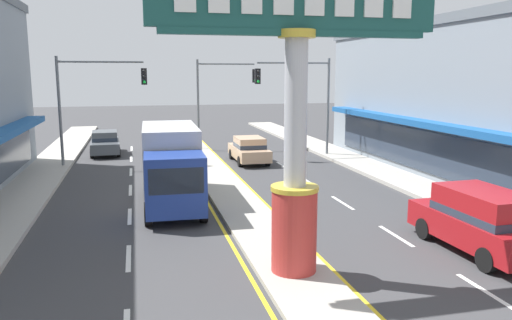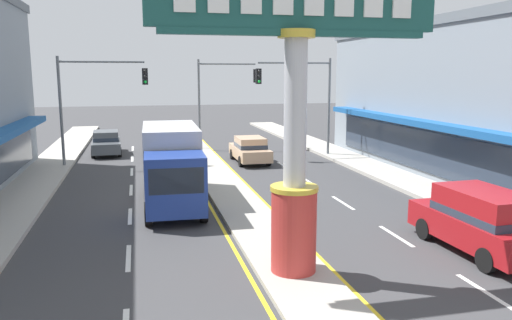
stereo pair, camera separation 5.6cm
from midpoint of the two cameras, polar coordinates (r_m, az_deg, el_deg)
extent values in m
cube|color=#A39E93|center=(24.01, -3.70, -2.71)|extent=(1.93, 52.00, 0.14)
cube|color=#ADA89E|center=(22.28, -25.65, -4.61)|extent=(2.40, 60.00, 0.18)
cube|color=#ADA89E|center=(25.15, 17.22, -2.52)|extent=(2.40, 60.00, 0.18)
cube|color=silver|center=(15.26, -14.17, -10.68)|extent=(0.14, 2.20, 0.01)
cube|color=silver|center=(19.45, -14.02, -6.19)|extent=(0.14, 2.20, 0.01)
cube|color=silver|center=(23.71, -13.93, -3.31)|extent=(0.14, 2.20, 0.01)
cube|color=silver|center=(28.02, -13.86, -1.30)|extent=(0.14, 2.20, 0.01)
cube|color=silver|center=(32.35, -13.81, 0.16)|extent=(0.14, 2.20, 0.01)
cube|color=silver|center=(36.70, -13.77, 1.28)|extent=(0.14, 2.20, 0.01)
cube|color=silver|center=(13.87, 24.72, -13.44)|extent=(0.14, 2.20, 0.01)
cube|color=silver|center=(17.29, 15.69, -8.29)|extent=(0.14, 2.20, 0.01)
cube|color=silver|center=(21.08, 9.91, -4.80)|extent=(0.14, 2.20, 0.01)
cube|color=silver|center=(25.07, 5.96, -2.36)|extent=(0.14, 2.20, 0.01)
cube|color=silver|center=(29.17, 3.12, -0.60)|extent=(0.14, 2.20, 0.01)
cube|color=silver|center=(33.36, 0.99, 0.73)|extent=(0.14, 2.20, 0.01)
cube|color=silver|center=(37.59, -0.66, 1.76)|extent=(0.14, 2.20, 0.01)
cube|color=yellow|center=(23.87, -6.41, -2.99)|extent=(0.12, 52.00, 0.01)
cube|color=yellow|center=(24.23, -1.03, -2.73)|extent=(0.12, 52.00, 0.01)
cylinder|color=#B7332D|center=(13.24, 4.42, -8.01)|extent=(1.18, 1.18, 2.16)
cylinder|color=gold|center=(12.94, 4.49, -3.20)|extent=(1.24, 1.24, 0.12)
cylinder|color=#B7B7BC|center=(12.65, 4.61, 5.43)|extent=(0.58, 0.58, 4.01)
cylinder|color=gold|center=(12.64, 4.73, 14.08)|extent=(0.92, 0.92, 0.20)
cube|color=#194C47|center=(12.65, 4.73, 14.17)|extent=(6.71, 0.29, 0.16)
cube|color=white|center=(12.99, 10.11, 17.44)|extent=(0.50, 0.06, 0.78)
cube|color=white|center=(13.31, 13.32, 17.15)|extent=(0.50, 0.06, 0.78)
cube|color=white|center=(13.67, 16.35, 16.82)|extent=(0.50, 0.06, 0.78)
cube|color=#195193|center=(25.31, 18.52, 3.95)|extent=(0.90, 20.55, 0.30)
cube|color=#283342|center=(25.70, 19.12, 0.84)|extent=(0.08, 19.82, 2.00)
cylinder|color=slate|center=(29.90, -21.21, 4.99)|extent=(0.16, 0.16, 6.20)
cylinder|color=slate|center=(29.60, -17.05, 10.62)|extent=(4.62, 0.12, 0.12)
cube|color=black|center=(29.38, -12.43, 9.24)|extent=(0.32, 0.24, 0.92)
sphere|color=black|center=(29.24, -12.45, 9.83)|extent=(0.17, 0.17, 0.17)
sphere|color=black|center=(29.24, -12.43, 9.24)|extent=(0.17, 0.17, 0.17)
sphere|color=#19D83F|center=(29.25, -12.40, 8.65)|extent=(0.17, 0.17, 0.17)
cylinder|color=slate|center=(32.24, 8.32, 5.86)|extent=(0.16, 0.16, 6.20)
cylinder|color=slate|center=(31.39, 4.45, 10.94)|extent=(4.62, 0.12, 0.12)
cube|color=black|center=(30.61, 0.34, 9.48)|extent=(0.32, 0.24, 0.92)
sphere|color=black|center=(30.47, 0.41, 10.04)|extent=(0.17, 0.17, 0.17)
sphere|color=black|center=(30.47, 0.41, 9.48)|extent=(0.17, 0.17, 0.17)
sphere|color=#19D83F|center=(30.48, 0.41, 8.92)|extent=(0.17, 0.17, 0.17)
cylinder|color=slate|center=(34.86, -6.42, 6.19)|extent=(0.16, 0.16, 6.20)
cylinder|color=slate|center=(35.09, -3.24, 10.83)|extent=(3.96, 0.12, 0.12)
cube|color=black|center=(35.34, 0.02, 9.53)|extent=(0.32, 0.24, 0.92)
sphere|color=black|center=(35.20, 0.08, 10.01)|extent=(0.17, 0.17, 0.17)
sphere|color=black|center=(35.20, 0.08, 9.52)|extent=(0.17, 0.17, 0.17)
sphere|color=#19D83F|center=(35.20, 0.08, 9.04)|extent=(0.17, 0.17, 0.17)
cube|color=tan|center=(30.04, -0.66, 0.87)|extent=(1.76, 4.30, 0.66)
cube|color=tan|center=(29.78, -0.59, 2.02)|extent=(1.55, 2.15, 0.60)
cube|color=#283342|center=(29.81, -0.59, 1.68)|extent=(1.59, 2.17, 0.24)
cylinder|color=black|center=(31.21, -2.65, 0.66)|extent=(0.22, 0.62, 0.62)
cylinder|color=black|center=(31.55, 0.24, 0.77)|extent=(0.22, 0.62, 0.62)
cylinder|color=black|center=(28.63, -1.66, -0.16)|extent=(0.22, 0.62, 0.62)
cylinder|color=black|center=(29.00, 1.48, -0.03)|extent=(0.22, 0.62, 0.62)
cube|color=navy|center=(18.02, -9.07, -2.67)|extent=(2.15, 2.05, 2.10)
cube|color=#283342|center=(17.02, -8.93, -2.37)|extent=(1.85, 0.13, 0.90)
cube|color=#B2B2B7|center=(21.38, -9.58, 0.40)|extent=(2.32, 4.85, 2.60)
cylinder|color=black|center=(18.14, -5.89, -5.74)|extent=(0.28, 0.85, 0.84)
cylinder|color=black|center=(18.05, -12.03, -5.99)|extent=(0.28, 0.85, 0.84)
cylinder|color=black|center=(22.41, -6.97, -2.75)|extent=(0.28, 0.85, 0.84)
cylinder|color=black|center=(22.34, -12.15, -2.94)|extent=(0.28, 0.85, 0.84)
cube|color=maroon|center=(16.48, 24.06, -7.16)|extent=(2.06, 4.66, 0.80)
cube|color=maroon|center=(16.14, 24.67, -4.61)|extent=(1.77, 2.91, 0.80)
cube|color=#283342|center=(16.21, 24.60, -5.57)|extent=(1.81, 2.94, 0.24)
cylinder|color=black|center=(17.16, 18.67, -7.41)|extent=(0.24, 0.69, 0.68)
cylinder|color=black|center=(18.17, 23.28, -6.75)|extent=(0.24, 0.69, 0.68)
cylinder|color=black|center=(15.01, 24.80, -10.29)|extent=(0.24, 0.69, 0.68)
cube|color=#4C5156|center=(34.39, -16.58, 1.60)|extent=(1.97, 4.38, 0.66)
cube|color=#4C5156|center=(34.48, -16.63, 2.68)|extent=(1.65, 2.22, 0.60)
cube|color=#283342|center=(34.50, -16.62, 2.38)|extent=(1.69, 2.25, 0.24)
cylinder|color=black|center=(33.11, -15.17, 0.86)|extent=(0.25, 0.63, 0.62)
cylinder|color=black|center=(33.13, -17.96, 0.72)|extent=(0.25, 0.63, 0.62)
cylinder|color=black|center=(35.75, -15.26, 1.49)|extent=(0.25, 0.63, 0.62)
cylinder|color=black|center=(35.76, -17.85, 1.37)|extent=(0.25, 0.63, 0.62)
camera|label=1|loc=(0.03, -89.90, 0.02)|focal=35.25mm
camera|label=2|loc=(0.03, 90.10, -0.02)|focal=35.25mm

